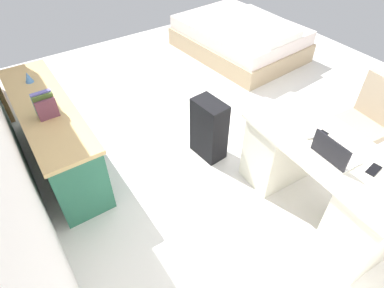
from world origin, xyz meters
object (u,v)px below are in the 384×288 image
Objects in this scene: computer_mouse at (310,135)px; suitcase_black at (209,129)px; bed at (240,38)px; cell_phone_near_laptop at (374,170)px; office_chair at (361,129)px; laptop at (334,153)px; desk at (320,179)px; figurine_small at (28,77)px; cell_phone_by_mouse at (320,135)px; credenza at (54,134)px.

suitcase_black is at bearing 21.28° from computer_mouse.
cell_phone_near_laptop is at bearing 155.66° from bed.
cell_phone_near_laptop is at bearing 123.96° from office_chair.
cell_phone_near_laptop is at bearing -169.24° from suitcase_black.
laptop is (-2.83, 1.54, 0.55)m from bed.
desk reaches higher than suitcase_black.
figurine_small is (2.43, 1.61, -0.02)m from laptop.
suitcase_black is at bearing 132.36° from bed.
laptop is 2.91m from figurine_small.
bed is 14.73× the size of cell_phone_near_laptop.
office_chair is 0.85m from cell_phone_by_mouse.
desk is at bearing -144.10° from figurine_small.
office_chair is 0.47× the size of bed.
desk is at bearing 160.88° from cell_phone_by_mouse.
office_chair reaches higher than credenza.
cell_phone_by_mouse reaches higher than suitcase_black.
credenza is at bearing 42.14° from desk.
figurine_small is (1.24, 1.35, 0.45)m from suitcase_black.
credenza is 2.57m from laptop.
bed is at bearing -31.73° from cell_phone_by_mouse.
laptop reaches higher than computer_mouse.
cell_phone_by_mouse is 2.81m from figurine_small.
office_chair reaches higher than cell_phone_near_laptop.
desk is 0.40m from cell_phone_by_mouse.
laptop is 0.27m from cell_phone_by_mouse.
suitcase_black is (-0.76, -1.35, -0.03)m from credenza.
figurine_small reaches higher than suitcase_black.
office_chair is at bearing 166.32° from bed.
laptop is (-0.07, 0.09, 0.41)m from desk.
suitcase_black is 6.01× the size of figurine_small.
suitcase_black is (1.12, 0.35, -0.06)m from desk.
computer_mouse is 0.91× the size of figurine_small.
desk is 2.94m from figurine_small.
figurine_small is at bearing 25.29° from cell_phone_near_laptop.
office_chair is 6.91× the size of cell_phone_near_laptop.
bed is (2.56, -0.62, -0.18)m from office_chair.
bed is 3.22m from figurine_small.
suitcase_black is at bearing 7.79° from cell_phone_near_laptop.
desk is 0.42m from computer_mouse.
bed is 3.27m from laptop.
suitcase_black is at bearing -119.51° from credenza.
bed is 18.21× the size of figurine_small.
cell_phone_near_laptop is at bearing -141.39° from credenza.
computer_mouse reaches higher than credenza.
office_chair is 1.42× the size of suitcase_black.
suitcase_black is at bearing -132.47° from figurine_small.
cell_phone_by_mouse is at bearing -141.54° from figurine_small.
credenza is at bearing 47.18° from computer_mouse.
laptop is 3.20× the size of computer_mouse.
figurine_small is at bearing 97.30° from bed.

